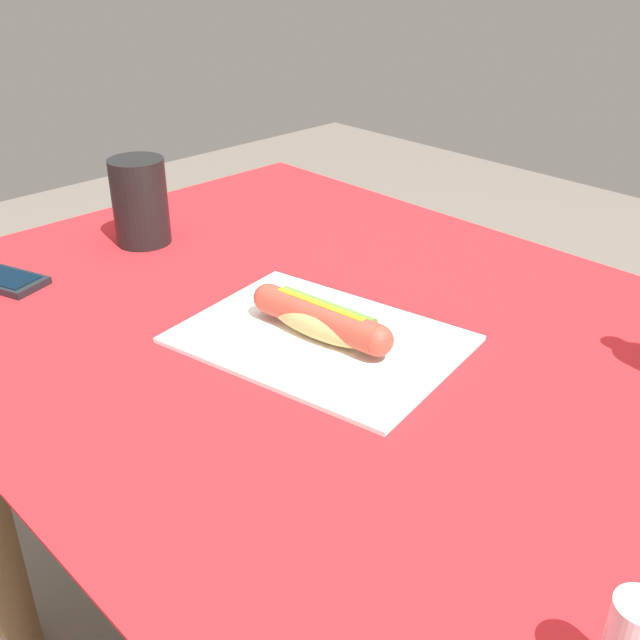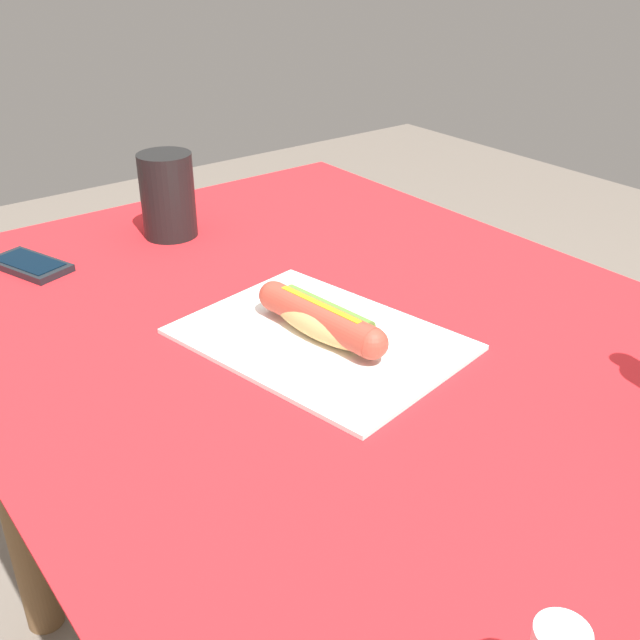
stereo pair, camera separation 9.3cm
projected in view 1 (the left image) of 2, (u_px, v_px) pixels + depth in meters
dining_table at (330, 414)px, 1.03m from camera, size 1.20×0.88×0.76m
paper_wrapper at (320, 339)px, 0.94m from camera, size 0.37×0.30×0.01m
hot_dog at (321, 319)px, 0.93m from camera, size 0.21×0.07×0.05m
cell_phone at (3, 279)px, 1.09m from camera, size 0.14×0.10×0.01m
drinking_cup at (140, 202)px, 1.19m from camera, size 0.09×0.09×0.14m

